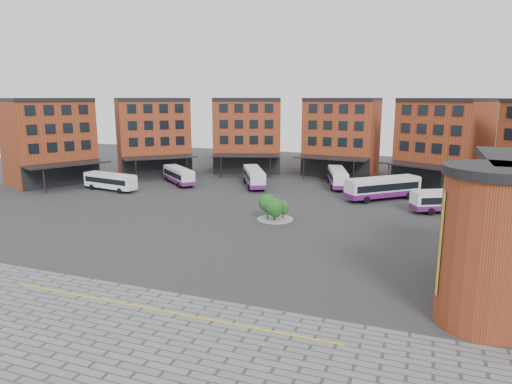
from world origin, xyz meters
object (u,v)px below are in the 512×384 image
(bus_d, at_px, (338,177))
(bus_e, at_px, (383,188))
(bus_c, at_px, (254,177))
(bus_a, at_px, (110,180))
(blue_car, at_px, (472,318))
(bus_b, at_px, (179,175))
(tree_island, at_px, (273,207))
(bus_f, at_px, (452,200))

(bus_d, bearing_deg, bus_e, -58.90)
(bus_c, distance_m, bus_d, 13.98)
(bus_a, xyz_separation_m, bus_c, (20.46, 11.22, 0.02))
(blue_car, bearing_deg, bus_b, 64.82)
(bus_a, bearing_deg, bus_d, -55.40)
(blue_car, bearing_deg, tree_island, 60.77)
(bus_d, distance_m, bus_f, 20.86)
(tree_island, bearing_deg, bus_c, 117.02)
(bus_f, bearing_deg, tree_island, -87.23)
(bus_b, xyz_separation_m, bus_c, (12.97, 2.50, 0.11))
(bus_c, relative_size, bus_d, 0.98)
(bus_e, xyz_separation_m, bus_f, (9.11, -4.56, -0.19))
(bus_d, distance_m, blue_car, 47.46)
(bus_f, bearing_deg, bus_a, -113.54)
(bus_d, distance_m, bus_e, 10.87)
(bus_c, xyz_separation_m, bus_e, (21.20, -2.73, 0.14))
(bus_c, bearing_deg, bus_d, -8.67)
(bus_b, height_order, bus_d, bus_d)
(tree_island, relative_size, bus_b, 0.48)
(tree_island, xyz_separation_m, bus_c, (-9.90, 19.42, -0.07))
(bus_d, bearing_deg, bus_c, -176.99)
(bus_a, relative_size, blue_car, 2.50)
(bus_f, bearing_deg, blue_car, -27.89)
(bus_f, bearing_deg, bus_b, -124.28)
(bus_c, height_order, blue_car, bus_c)
(bus_b, bearing_deg, bus_c, -37.99)
(bus_c, bearing_deg, tree_island, -90.98)
(tree_island, distance_m, bus_f, 23.75)
(tree_island, relative_size, bus_c, 0.41)
(bus_a, relative_size, bus_e, 0.96)
(bus_b, relative_size, blue_car, 2.28)
(bus_d, bearing_deg, bus_b, 178.91)
(bus_a, height_order, bus_b, bus_b)
(blue_car, bearing_deg, bus_a, 76.20)
(tree_island, height_order, bus_b, tree_island)
(bus_a, distance_m, bus_e, 42.52)
(bus_b, bearing_deg, bus_d, -33.65)
(tree_island, bearing_deg, bus_e, 55.92)
(bus_d, height_order, bus_e, bus_e)
(bus_e, height_order, blue_car, bus_e)
(bus_c, height_order, bus_f, bus_c)
(bus_a, relative_size, bus_d, 0.91)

